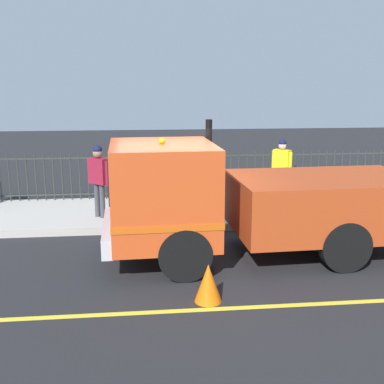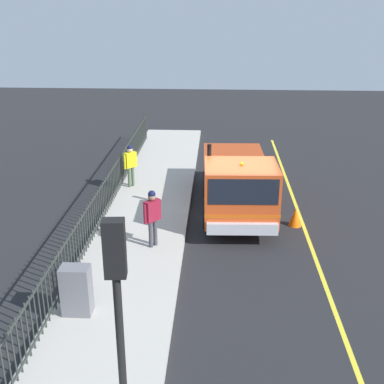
% 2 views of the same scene
% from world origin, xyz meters
% --- Properties ---
extents(ground_plane, '(54.41, 54.41, 0.00)m').
position_xyz_m(ground_plane, '(0.00, 0.00, 0.00)').
color(ground_plane, '#232326').
rests_on(ground_plane, ground).
extents(sidewalk_slab, '(3.00, 24.73, 0.18)m').
position_xyz_m(sidewalk_slab, '(3.09, 0.00, 0.09)').
color(sidewalk_slab, '#B7B2A8').
rests_on(sidewalk_slab, ground).
extents(lane_marking, '(0.12, 22.26, 0.01)m').
position_xyz_m(lane_marking, '(-2.33, 0.00, 0.00)').
color(lane_marking, yellow).
rests_on(lane_marking, ground).
extents(work_truck, '(2.52, 6.32, 2.68)m').
position_xyz_m(work_truck, '(-0.09, -1.03, 1.25)').
color(work_truck, '#D84C1E').
rests_on(work_truck, ground).
extents(worker_standing, '(0.50, 0.53, 1.79)m').
position_xyz_m(worker_standing, '(2.51, 1.83, 1.27)').
color(worker_standing, maroon).
rests_on(worker_standing, sidewalk_slab).
extents(pedestrian_distant, '(0.49, 0.50, 1.70)m').
position_xyz_m(pedestrian_distant, '(4.02, -3.21, 1.22)').
color(pedestrian_distant, yellow).
rests_on(pedestrian_distant, sidewalk_slab).
extents(iron_fence, '(0.04, 21.06, 1.30)m').
position_xyz_m(iron_fence, '(4.43, 0.00, 0.83)').
color(iron_fence, '#2D332D').
rests_on(iron_fence, sidewalk_slab).
extents(traffic_light_near, '(0.32, 0.23, 4.25)m').
position_xyz_m(traffic_light_near, '(1.99, 9.22, 3.18)').
color(traffic_light_near, black).
rests_on(traffic_light_near, sidewalk_slab).
extents(utility_cabinet, '(0.68, 0.44, 1.23)m').
position_xyz_m(utility_cabinet, '(3.85, 5.32, 0.79)').
color(utility_cabinet, slate).
rests_on(utility_cabinet, sidewalk_slab).
extents(traffic_cone, '(0.44, 0.44, 0.63)m').
position_xyz_m(traffic_cone, '(-2.03, -0.23, 0.31)').
color(traffic_cone, orange).
rests_on(traffic_cone, ground).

